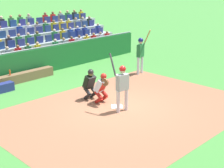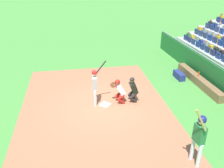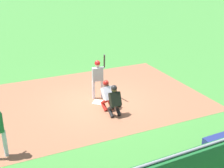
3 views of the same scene
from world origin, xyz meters
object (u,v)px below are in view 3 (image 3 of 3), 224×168
Objects in this scene: home_plate_marker at (98,102)px; home_plate_umpire at (115,99)px; catcher_crouching at (107,93)px; batter_at_plate at (98,75)px; dugout_bench at (211,162)px; water_bottle_on_bench at (216,151)px; equipment_duffel_bag at (217,142)px.

home_plate_umpire is (0.10, -1.39, 0.69)m from home_plate_marker.
catcher_crouching is at bearing 89.89° from home_plate_umpire.
batter_at_plate is 0.49× the size of dugout_bench.
water_bottle_on_bench is at bearing -76.89° from home_plate_marker.
water_bottle_on_bench is (1.19, -4.84, -0.13)m from catcher_crouching.
dugout_bench is (1.17, -5.55, 0.20)m from home_plate_marker.
batter_at_plate is at bearing 87.04° from home_plate_umpire.
batter_at_plate reaches higher than home_plate_marker.
dugout_bench is 1.19m from equipment_duffel_bag.
home_plate_umpire is at bearing -90.11° from catcher_crouching.
dugout_bench is 4.58× the size of equipment_duffel_bag.
batter_at_plate reaches higher than water_bottle_on_bench.
equipment_duffel_bag is (2.01, -3.43, -0.51)m from home_plate_umpire.
home_plate_umpire is 4.32m from dugout_bench.
home_plate_umpire is (-0.09, -1.82, -0.39)m from batter_at_plate.
equipment_duffel_bag reaches higher than home_plate_marker.
equipment_duffel_bag is (0.94, 0.73, -0.03)m from dugout_bench.
home_plate_umpire is 1.35× the size of equipment_duffel_bag.
catcher_crouching is 4.65× the size of water_bottle_on_bench.
batter_at_plate is 7.98× the size of water_bottle_on_bench.
batter_at_plate is (0.20, 0.43, 1.08)m from home_plate_marker.
batter_at_plate is 2.25× the size of equipment_duffel_bag.
home_plate_umpire is at bearing -92.96° from batter_at_plate.
home_plate_marker is at bearing 103.11° from water_bottle_on_bench.
home_plate_umpire is 4.79× the size of water_bottle_on_bench.
batter_at_plate is 1.86m from home_plate_umpire.
home_plate_umpire reaches higher than water_bottle_on_bench.
home_plate_marker is at bearing 98.24° from catcher_crouching.
home_plate_marker is 5.73m from water_bottle_on_bench.
batter_at_plate is at bearing 65.32° from home_plate_marker.
batter_at_plate is 1.21m from catcher_crouching.
home_plate_marker is 1.18m from batter_at_plate.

